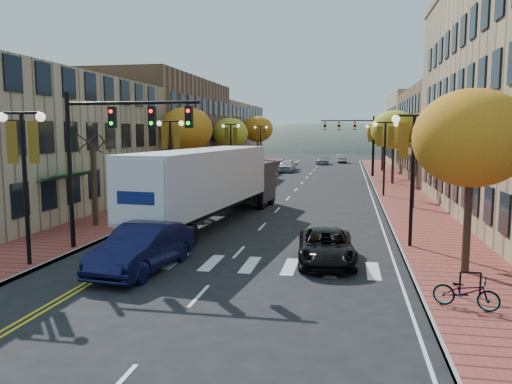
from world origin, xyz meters
The scene contains 32 objects.
ground centered at (0.00, 0.00, 0.00)m, with size 200.00×200.00×0.00m, color black.
sidewalk_left centered at (-9.00, 32.50, 0.07)m, with size 4.00×85.00×0.15m, color brown.
sidewalk_right centered at (9.00, 32.50, 0.07)m, with size 4.00×85.00×0.15m, color brown.
building_left_near centered at (-17.00, 13.00, 4.50)m, with size 12.00×22.00×9.00m, color #9E8966.
building_left_mid centered at (-17.00, 36.00, 5.50)m, with size 12.00×24.00×11.00m, color brown.
building_left_far centered at (-17.00, 61.00, 4.75)m, with size 12.00×26.00×9.50m, color #9E8966.
building_right_mid centered at (18.50, 42.00, 5.00)m, with size 15.00×24.00×10.00m, color brown.
building_right_far centered at (18.50, 64.00, 5.50)m, with size 15.00×20.00×11.00m, color #9E8966.
tree_left_a centered at (-9.00, 8.00, 2.25)m, with size 0.28×0.28×4.20m.
tree_left_b centered at (-9.00, 24.00, 5.45)m, with size 4.48×4.48×7.21m.
tree_left_c centered at (-9.00, 40.00, 5.05)m, with size 4.16×4.16×6.69m.
tree_left_d centered at (-9.00, 58.00, 5.60)m, with size 4.61×4.61×7.42m.
tree_right_a centered at (9.00, 2.00, 5.05)m, with size 4.16×4.16×6.69m.
tree_right_b centered at (9.00, 18.00, 2.25)m, with size 0.28×0.28×4.20m.
tree_right_c centered at (9.00, 34.00, 5.45)m, with size 4.48×4.48×7.21m.
tree_right_d centered at (9.00, 50.00, 5.29)m, with size 4.35×4.35×7.00m.
lamp_left_a centered at (-7.50, 0.00, 4.29)m, with size 1.96×0.36×6.05m.
lamp_left_b centered at (-7.50, 16.00, 4.29)m, with size 1.96×0.36×6.05m.
lamp_left_c centered at (-7.50, 34.00, 4.29)m, with size 1.96×0.36×6.05m.
lamp_left_d centered at (-7.50, 52.00, 4.29)m, with size 1.96×0.36×6.05m.
lamp_right_a centered at (7.50, 6.00, 4.29)m, with size 1.96×0.36×6.05m.
lamp_right_b centered at (7.50, 24.00, 4.29)m, with size 1.96×0.36×6.05m.
lamp_right_c centered at (7.50, 42.00, 4.29)m, with size 1.96×0.36×6.05m.
traffic_mast_near centered at (-5.48, 3.00, 4.92)m, with size 6.10×0.35×7.00m.
traffic_mast_far centered at (5.48, 42.00, 4.92)m, with size 6.10×0.34×7.00m.
semi_truck centered at (-2.91, 10.37, 2.53)m, with size 4.69×17.49×4.32m.
navy_sedan centered at (-2.98, 0.45, 0.89)m, with size 1.89×5.43×1.79m, color black.
black_suv centered at (3.87, 2.88, 0.67)m, with size 2.22×4.82×1.34m, color black.
car_far_white centered at (-3.26, 47.68, 0.83)m, with size 1.95×4.85×1.65m, color silver.
car_far_silver centered at (0.50, 63.70, 0.73)m, with size 2.04×5.02×1.46m, color #95959B.
car_far_oncoming centered at (3.48, 68.10, 0.70)m, with size 1.47×4.23×1.39m, color #B5B4BD.
bicycle centered at (8.16, -2.01, 0.64)m, with size 0.65×1.85×0.97m, color gray.
Camera 1 is at (4.68, -17.05, 5.32)m, focal length 35.00 mm.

